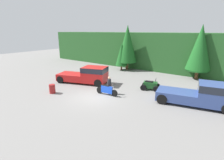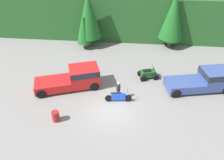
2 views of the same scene
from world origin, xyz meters
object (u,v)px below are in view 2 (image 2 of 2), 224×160
Objects in this scene: pickup_truck_second at (206,79)px; steel_barrel at (56,116)px; pickup_truck_red at (75,78)px; rider_person at (118,90)px; dirt_bike at (118,97)px; quad_atv at (148,74)px.

pickup_truck_second is 6.96× the size of steel_barrel.
pickup_truck_red is 4.33m from rider_person.
pickup_truck_red is 4.58m from steel_barrel.
pickup_truck_second is at bearing -15.23° from pickup_truck_red.
dirt_bike is (4.18, -1.76, -0.56)m from pickup_truck_red.
pickup_truck_red reaches higher than steel_barrel.
pickup_truck_red is 12.01m from pickup_truck_second.
rider_person is at bearing 90.34° from dirt_bike.
rider_person is (-0.05, 0.45, 0.44)m from dirt_bike.
pickup_truck_second is (11.98, 0.87, -0.00)m from pickup_truck_red.
pickup_truck_second is at bearing 12.67° from dirt_bike.
quad_atv is at bearing 153.66° from pickup_truck_second.
quad_atv is 4.44m from rider_person.
rider_person is at bearing -36.98° from pickup_truck_red.
dirt_bike is at bearing -108.42° from rider_person.
quad_atv is at bearing 42.53° from steel_barrel.
pickup_truck_second is 2.67× the size of dirt_bike.
pickup_truck_red is at bearing 84.07° from steel_barrel.
dirt_bike is 1.07× the size of quad_atv.
steel_barrel is at bearing -154.19° from quad_atv.
steel_barrel is (-0.47, -4.52, -0.60)m from pickup_truck_red.
pickup_truck_red and pickup_truck_second have the same top height.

